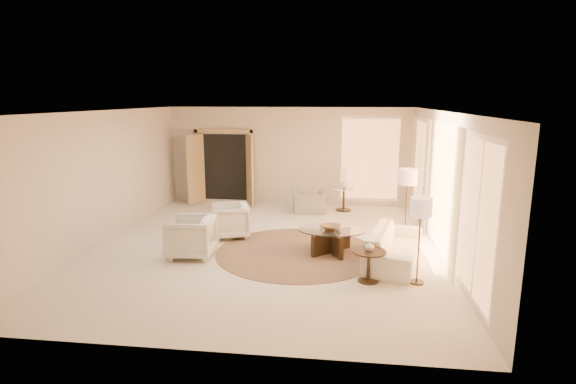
# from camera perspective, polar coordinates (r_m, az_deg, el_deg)

# --- Properties ---
(room) EXTENTS (7.04, 8.04, 2.83)m
(room) POSITION_cam_1_polar(r_m,az_deg,el_deg) (9.12, -2.80, 1.38)
(room) COLOR beige
(room) RESTS_ON ground
(windows_right) EXTENTS (0.10, 6.40, 2.40)m
(windows_right) POSITION_cam_1_polar(r_m,az_deg,el_deg) (9.30, 18.76, 0.66)
(windows_right) COLOR #FFA966
(windows_right) RESTS_ON room
(window_back_corner) EXTENTS (1.70, 0.10, 2.40)m
(window_back_corner) POSITION_cam_1_polar(r_m,az_deg,el_deg) (12.92, 10.36, 4.09)
(window_back_corner) COLOR #FFA966
(window_back_corner) RESTS_ON room
(curtains_right) EXTENTS (0.06, 5.20, 2.60)m
(curtains_right) POSITION_cam_1_polar(r_m,az_deg,el_deg) (10.17, 17.47, 1.37)
(curtains_right) COLOR beige
(curtains_right) RESTS_ON room
(french_doors) EXTENTS (1.95, 0.66, 2.16)m
(french_doors) POSITION_cam_1_polar(r_m,az_deg,el_deg) (13.26, -8.11, 3.12)
(french_doors) COLOR tan
(french_doors) RESTS_ON room
(area_rug) EXTENTS (4.17, 4.17, 0.01)m
(area_rug) POSITION_cam_1_polar(r_m,az_deg,el_deg) (9.14, 1.17, -7.61)
(area_rug) COLOR #402A1B
(area_rug) RESTS_ON room
(sofa) EXTENTS (1.33, 2.29, 0.63)m
(sofa) POSITION_cam_1_polar(r_m,az_deg,el_deg) (8.78, 13.34, -6.66)
(sofa) COLOR silver
(sofa) RESTS_ON room
(armchair_left) EXTENTS (0.95, 0.98, 0.82)m
(armchair_left) POSITION_cam_1_polar(r_m,az_deg,el_deg) (10.09, -7.37, -3.44)
(armchair_left) COLOR silver
(armchair_left) RESTS_ON room
(armchair_right) EXTENTS (0.84, 0.89, 0.87)m
(armchair_right) POSITION_cam_1_polar(r_m,az_deg,el_deg) (8.99, -12.25, -5.34)
(armchair_right) COLOR silver
(armchair_right) RESTS_ON room
(accent_chair) EXTENTS (0.96, 0.71, 0.77)m
(accent_chair) POSITION_cam_1_polar(r_m,az_deg,el_deg) (12.16, 2.69, -0.83)
(accent_chair) COLOR gray
(accent_chair) RESTS_ON room
(coffee_table) EXTENTS (1.55, 1.55, 0.49)m
(coffee_table) POSITION_cam_1_polar(r_m,az_deg,el_deg) (9.06, 5.52, -5.84)
(coffee_table) COLOR black
(coffee_table) RESTS_ON room
(end_table) EXTENTS (0.58, 0.58, 0.54)m
(end_table) POSITION_cam_1_polar(r_m,az_deg,el_deg) (7.76, 10.23, -8.55)
(end_table) COLOR black
(end_table) RESTS_ON room
(side_table) EXTENTS (0.55, 0.55, 0.64)m
(side_table) POSITION_cam_1_polar(r_m,az_deg,el_deg) (12.44, 7.09, -0.61)
(side_table) COLOR #30261D
(side_table) RESTS_ON room
(floor_lamp_near) EXTENTS (0.39, 0.39, 1.61)m
(floor_lamp_near) POSITION_cam_1_polar(r_m,az_deg,el_deg) (9.72, 14.97, 1.45)
(floor_lamp_near) COLOR #30261D
(floor_lamp_near) RESTS_ON room
(floor_lamp_far) EXTENTS (0.36, 0.36, 1.47)m
(floor_lamp_far) POSITION_cam_1_polar(r_m,az_deg,el_deg) (7.63, 16.52, -2.33)
(floor_lamp_far) COLOR #30261D
(floor_lamp_far) RESTS_ON room
(bowl) EXTENTS (0.46, 0.46, 0.09)m
(bowl) POSITION_cam_1_polar(r_m,az_deg,el_deg) (9.00, 5.55, -4.48)
(bowl) COLOR brown
(bowl) RESTS_ON coffee_table
(end_vase) EXTENTS (0.16, 0.16, 0.16)m
(end_vase) POSITION_cam_1_polar(r_m,az_deg,el_deg) (7.68, 10.30, -6.80)
(end_vase) COLOR silver
(end_vase) RESTS_ON end_table
(side_vase) EXTENTS (0.26, 0.26, 0.22)m
(side_vase) POSITION_cam_1_polar(r_m,az_deg,el_deg) (12.36, 7.13, 1.03)
(side_vase) COLOR silver
(side_vase) RESTS_ON side_table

